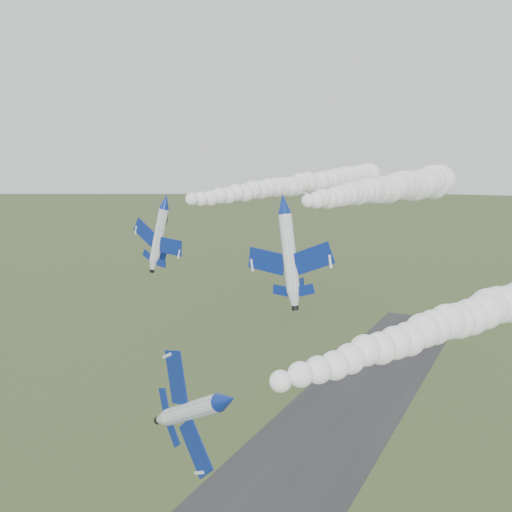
{
  "coord_description": "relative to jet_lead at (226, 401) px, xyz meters",
  "views": [
    {
      "loc": [
        35.9,
        -38.2,
        52.78
      ],
      "look_at": [
        5.64,
        21.0,
        41.96
      ],
      "focal_mm": 40.0,
      "sensor_mm": 36.0,
      "label": 1
    }
  ],
  "objects": [
    {
      "name": "smoke_trail_jet_lead",
      "position": [
        14.83,
        30.89,
        1.35
      ],
      "size": [
        29.09,
        60.28,
        5.51
      ],
      "primitive_type": null,
      "rotation": [
        0.0,
        0.0,
        -0.39
      ],
      "color": "white"
    },
    {
      "name": "jet_pair_left",
      "position": [
        -24.95,
        27.31,
        12.22
      ],
      "size": [
        9.15,
        11.26,
        3.59
      ],
      "rotation": [
        0.0,
        0.3,
        -0.19
      ],
      "color": "white"
    },
    {
      "name": "smoke_trail_jet_pair_left",
      "position": [
        -19.21,
        58.64,
        13.52
      ],
      "size": [
        15.41,
        58.16,
        4.62
      ],
      "primitive_type": null,
      "rotation": [
        0.0,
        0.0,
        -0.19
      ],
      "color": "white"
    },
    {
      "name": "jet_pair_right",
      "position": [
        -8.12,
        27.83,
        12.45
      ],
      "size": [
        11.83,
        14.17,
        3.68
      ],
      "rotation": [
        0.0,
        -0.14,
        -0.13
      ],
      "color": "white"
    },
    {
      "name": "jet_lead",
      "position": [
        0.0,
        0.0,
        0.0
      ],
      "size": [
        6.93,
        11.97,
        9.15
      ],
      "rotation": [
        0.0,
        1.09,
        -0.39
      ],
      "color": "white"
    },
    {
      "name": "smoke_trail_jet_pair_right",
      "position": [
        -3.46,
        58.05,
        13.05
      ],
      "size": [
        12.89,
        54.84,
        5.97
      ],
      "primitive_type": null,
      "rotation": [
        0.0,
        0.0,
        -0.13
      ],
      "color": "white"
    }
  ]
}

